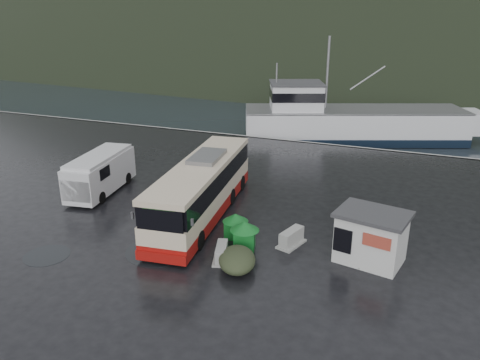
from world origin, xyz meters
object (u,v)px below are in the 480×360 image
at_px(ticket_kiosk, 368,260).
at_px(jersey_barrier_a, 222,260).
at_px(coach_bus, 203,215).
at_px(dome_tent, 237,269).
at_px(waste_bin_right, 244,248).
at_px(fishing_trawler, 353,127).
at_px(waste_bin_left, 236,237).
at_px(white_van, 103,192).
at_px(jersey_barrier_b, 366,263).
at_px(jersey_barrier_c, 291,245).

bearing_deg(ticket_kiosk, jersey_barrier_a, -147.56).
xyz_separation_m(coach_bus, dome_tent, (4.28, -5.10, 0.00)).
distance_m(waste_bin_right, ticket_kiosk, 6.33).
height_order(waste_bin_right, fishing_trawler, fishing_trawler).
xyz_separation_m(waste_bin_left, ticket_kiosk, (7.15, 0.08, 0.00)).
height_order(jersey_barrier_a, fishing_trawler, fishing_trawler).
xyz_separation_m(coach_bus, waste_bin_right, (3.88, -3.04, 0.00)).
height_order(waste_bin_right, jersey_barrier_a, waste_bin_right).
distance_m(dome_tent, ticket_kiosk, 6.63).
bearing_deg(jersey_barrier_a, white_van, 154.07).
distance_m(waste_bin_left, waste_bin_right, 1.35).
bearing_deg(waste_bin_right, waste_bin_left, 132.22).
relative_size(coach_bus, jersey_barrier_a, 7.84).
relative_size(white_van, jersey_barrier_b, 4.07).
height_order(coach_bus, fishing_trawler, fishing_trawler).
distance_m(white_van, waste_bin_left, 11.49).
xyz_separation_m(white_van, ticket_kiosk, (18.24, -2.92, 0.00)).
xyz_separation_m(white_van, jersey_barrier_a, (11.35, -5.52, 0.00)).
bearing_deg(jersey_barrier_a, waste_bin_left, 95.88).
height_order(dome_tent, fishing_trawler, fishing_trawler).
bearing_deg(waste_bin_right, jersey_barrier_b, 7.57).
bearing_deg(jersey_barrier_c, ticket_kiosk, -2.46).
xyz_separation_m(jersey_barrier_a, jersey_barrier_c, (2.84, 2.77, 0.00)).
relative_size(coach_bus, fishing_trawler, 0.47).
height_order(dome_tent, ticket_kiosk, ticket_kiosk).
height_order(coach_bus, jersey_barrier_a, coach_bus).
bearing_deg(white_van, dome_tent, -34.42).
relative_size(dome_tent, fishing_trawler, 0.09).
xyz_separation_m(jersey_barrier_a, jersey_barrier_b, (6.80, 2.34, 0.00)).
bearing_deg(coach_bus, white_van, 166.48).
bearing_deg(white_van, waste_bin_right, -26.82).
bearing_deg(coach_bus, jersey_barrier_c, -23.26).
bearing_deg(waste_bin_right, ticket_kiosk, 9.77).
bearing_deg(dome_tent, white_van, 153.97).
bearing_deg(waste_bin_right, dome_tent, -78.92).
relative_size(waste_bin_left, dome_tent, 0.57).
distance_m(white_van, waste_bin_right, 12.65).
xyz_separation_m(jersey_barrier_b, fishing_trawler, (-4.88, 28.32, 0.00)).
height_order(coach_bus, jersey_barrier_b, coach_bus).
bearing_deg(jersey_barrier_c, white_van, 169.04).
distance_m(coach_bus, waste_bin_right, 4.93).
xyz_separation_m(waste_bin_left, fishing_trawler, (2.17, 28.13, 0.00)).
distance_m(waste_bin_left, jersey_barrier_a, 2.54).
height_order(white_van, dome_tent, white_van).
distance_m(waste_bin_left, jersey_barrier_c, 3.11).
relative_size(jersey_barrier_c, fishing_trawler, 0.07).
xyz_separation_m(ticket_kiosk, fishing_trawler, (-4.97, 28.06, 0.00)).
distance_m(waste_bin_left, fishing_trawler, 28.22).
height_order(coach_bus, waste_bin_right, coach_bus).
distance_m(coach_bus, dome_tent, 6.66).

